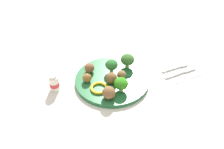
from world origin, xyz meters
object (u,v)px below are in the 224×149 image
object	(u,v)px
plate	(112,80)
meatball_near_rim	(112,78)
meatball_far_rim	(89,68)
napkin	(177,71)
knife	(182,72)
fork	(176,67)
meatball_mid_left	(122,75)
meatball_front_right	(109,93)
broccoli_floret_front_right	(127,60)
pepper_ring_back_right	(99,88)
yogurt_bottle	(54,83)
broccoli_floret_front_left	(112,65)
broccoli_floret_far_rim	(121,84)
meatball_center	(87,78)

from	to	relation	value
plate	meatball_near_rim	bearing A→B (deg)	-112.89
meatball_near_rim	meatball_far_rim	distance (m)	0.11
napkin	knife	distance (m)	0.02
meatball_near_rim	fork	xyz separation A→B (m)	(0.28, 0.02, -0.03)
meatball_mid_left	meatball_front_right	distance (m)	0.11
broccoli_floret_front_right	pepper_ring_back_right	size ratio (longest dim) A/B	0.91
knife	yogurt_bottle	distance (m)	0.49
meatball_mid_left	broccoli_floret_front_left	bearing A→B (deg)	115.60
meatball_mid_left	napkin	world-z (taller)	meatball_mid_left
plate	broccoli_floret_far_rim	size ratio (longest dim) A/B	5.27
meatball_near_rim	knife	world-z (taller)	meatball_near_rim
broccoli_floret_far_rim	pepper_ring_back_right	xyz separation A→B (m)	(-0.07, 0.03, -0.03)
meatball_mid_left	fork	bearing A→B (deg)	1.28
meatball_center	fork	size ratio (longest dim) A/B	0.28
meatball_mid_left	meatball_front_right	xyz separation A→B (m)	(-0.08, -0.08, 0.01)
meatball_far_rim	meatball_near_rim	bearing A→B (deg)	-55.14
pepper_ring_back_right	broccoli_floret_front_right	bearing A→B (deg)	31.88
broccoli_floret_far_rim	meatball_front_right	distance (m)	0.06
knife	broccoli_floret_front_right	bearing A→B (deg)	155.51
meatball_front_right	knife	world-z (taller)	meatball_front_right
broccoli_floret_front_right	knife	size ratio (longest dim) A/B	0.40
meatball_far_rim	meatball_front_right	xyz separation A→B (m)	(0.03, -0.16, 0.00)
broccoli_floret_far_rim	napkin	xyz separation A→B (m)	(0.26, 0.05, -0.05)
broccoli_floret_far_rim	napkin	world-z (taller)	broccoli_floret_far_rim
broccoli_floret_front_left	pepper_ring_back_right	xyz separation A→B (m)	(-0.07, -0.08, -0.03)
pepper_ring_back_right	knife	distance (m)	0.34
fork	knife	distance (m)	0.04
fork	napkin	bearing A→B (deg)	-106.65
meatball_near_rim	knife	distance (m)	0.29
broccoli_floret_front_right	napkin	distance (m)	0.21
yogurt_bottle	meatball_mid_left	bearing A→B (deg)	-8.61
meatball_center	pepper_ring_back_right	distance (m)	0.06
plate	meatball_center	distance (m)	0.10
broccoli_floret_far_rim	meatball_center	bearing A→B (deg)	139.85
napkin	fork	xyz separation A→B (m)	(0.01, 0.02, 0.00)
broccoli_floret_front_right	fork	size ratio (longest dim) A/B	0.48
meatball_front_right	napkin	size ratio (longest dim) A/B	0.27
broccoli_floret_front_right	pepper_ring_back_right	xyz separation A→B (m)	(-0.14, -0.09, -0.03)
meatball_front_right	yogurt_bottle	distance (m)	0.21
plate	meatball_center	bearing A→B (deg)	171.10
broccoli_floret_front_right	yogurt_bottle	size ratio (longest dim) A/B	0.87
broccoli_floret_front_right	meatball_far_rim	size ratio (longest dim) A/B	1.52
meatball_mid_left	fork	distance (m)	0.24
napkin	yogurt_bottle	world-z (taller)	yogurt_bottle
meatball_center	knife	bearing A→B (deg)	-8.51
meatball_far_rim	broccoli_floret_far_rim	bearing A→B (deg)	-60.17
broccoli_floret_far_rim	meatball_center	distance (m)	0.14
yogurt_bottle	meatball_center	bearing A→B (deg)	-5.88
meatball_front_right	broccoli_floret_front_left	bearing A→B (deg)	67.80
broccoli_floret_front_right	meatball_near_rim	distance (m)	0.11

